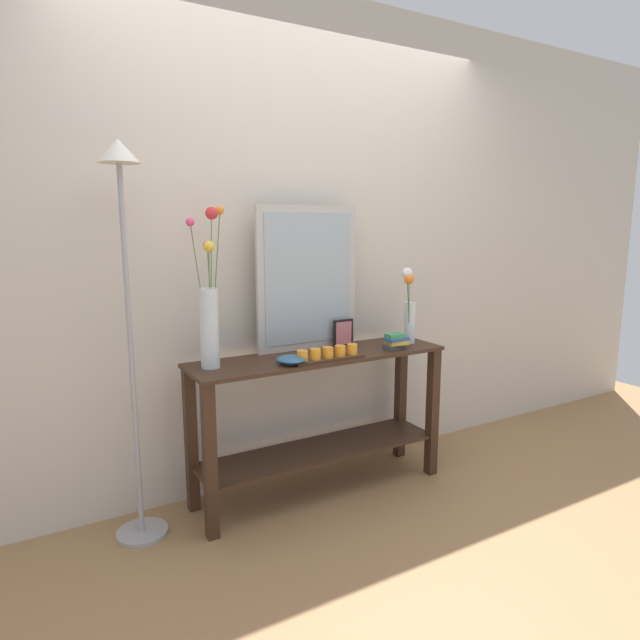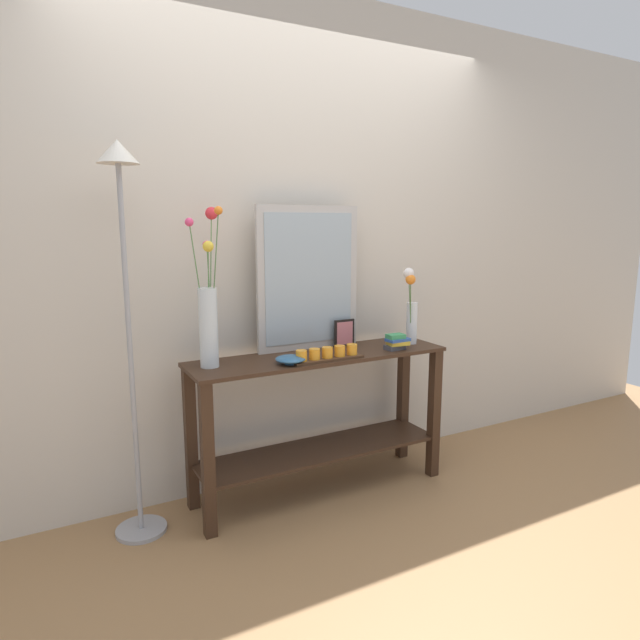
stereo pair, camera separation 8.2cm
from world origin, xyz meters
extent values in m
cube|color=#997047|center=(0.00, 0.00, -0.01)|extent=(7.00, 6.00, 0.02)
cube|color=beige|center=(0.00, 0.31, 1.35)|extent=(6.40, 0.08, 2.70)
cube|color=#382316|center=(0.00, 0.00, 0.77)|extent=(1.42, 0.38, 0.02)
cube|color=#382316|center=(0.00, 0.00, 0.24)|extent=(1.36, 0.34, 0.02)
cube|color=#382316|center=(-0.67, -0.15, 0.38)|extent=(0.06, 0.06, 0.76)
cube|color=#382316|center=(0.67, -0.15, 0.38)|extent=(0.06, 0.06, 0.76)
cube|color=#382316|center=(-0.67, 0.15, 0.38)|extent=(0.06, 0.06, 0.76)
cube|color=#382316|center=(0.67, 0.15, 0.38)|extent=(0.06, 0.06, 0.76)
cube|color=#B7B2AD|center=(0.01, 0.16, 1.17)|extent=(0.61, 0.03, 0.79)
cube|color=#9EADB7|center=(0.01, 0.14, 1.17)|extent=(0.53, 0.00, 0.71)
cylinder|color=silver|center=(-0.59, 0.03, 0.97)|extent=(0.09, 0.09, 0.39)
cylinder|color=#4C753D|center=(-0.57, 0.00, 1.16)|extent=(0.04, 0.10, 0.73)
sphere|color=orange|center=(-0.55, -0.05, 1.53)|extent=(0.04, 0.04, 0.04)
cylinder|color=#4C753D|center=(-0.63, 0.03, 1.14)|extent=(0.08, 0.03, 0.68)
sphere|color=#EA4275|center=(-0.66, 0.04, 1.48)|extent=(0.04, 0.04, 0.04)
cylinder|color=#4C753D|center=(-0.59, 0.04, 1.08)|extent=(0.03, 0.04, 0.56)
sphere|color=yellow|center=(-0.58, 0.05, 1.36)|extent=(0.05, 0.05, 0.05)
cylinder|color=#4C753D|center=(-0.56, 0.09, 1.16)|extent=(0.08, 0.13, 0.72)
sphere|color=red|center=(-0.52, 0.15, 1.52)|extent=(0.06, 0.06, 0.06)
cylinder|color=#4C753D|center=(-0.57, 0.07, 1.08)|extent=(0.02, 0.11, 0.57)
sphere|color=#EA4275|center=(-0.56, 0.13, 1.37)|extent=(0.04, 0.04, 0.04)
cylinder|color=silver|center=(0.60, -0.01, 0.90)|extent=(0.06, 0.06, 0.24)
cylinder|color=#4C753D|center=(0.56, -0.05, 0.98)|extent=(0.07, 0.07, 0.37)
sphere|color=orange|center=(0.53, -0.08, 1.16)|extent=(0.06, 0.06, 0.06)
cylinder|color=#4C753D|center=(0.57, -0.04, 1.00)|extent=(0.08, 0.06, 0.40)
sphere|color=silver|center=(0.53, -0.06, 1.20)|extent=(0.06, 0.06, 0.06)
cube|color=#472D1C|center=(-0.02, -0.12, 0.79)|extent=(0.39, 0.09, 0.01)
cylinder|color=orange|center=(-0.17, -0.12, 0.82)|extent=(0.06, 0.06, 0.05)
cylinder|color=orange|center=(-0.10, -0.12, 0.82)|extent=(0.06, 0.06, 0.05)
cylinder|color=orange|center=(-0.02, -0.12, 0.82)|extent=(0.06, 0.06, 0.05)
cylinder|color=orange|center=(0.05, -0.12, 0.82)|extent=(0.06, 0.06, 0.05)
cylinder|color=orange|center=(0.13, -0.12, 0.82)|extent=(0.06, 0.06, 0.05)
cube|color=black|center=(0.22, 0.11, 0.86)|extent=(0.13, 0.01, 0.15)
cube|color=#CB6E74|center=(0.22, 0.10, 0.86)|extent=(0.10, 0.00, 0.13)
cylinder|color=#2D5B84|center=(-0.22, -0.10, 0.78)|extent=(0.06, 0.06, 0.01)
ellipsoid|color=#2D5B84|center=(-0.22, -0.10, 0.81)|extent=(0.15, 0.15, 0.03)
cube|color=#424247|center=(0.42, -0.09, 0.79)|extent=(0.11, 0.08, 0.03)
cube|color=gold|center=(0.44, -0.10, 0.82)|extent=(0.12, 0.09, 0.02)
cube|color=#2D519E|center=(0.44, -0.10, 0.84)|extent=(0.13, 0.08, 0.02)
cube|color=#388E56|center=(0.42, -0.10, 0.86)|extent=(0.10, 0.07, 0.02)
cylinder|color=#9E9EA3|center=(-0.96, 0.04, 0.01)|extent=(0.24, 0.24, 0.02)
cylinder|color=#9E9EA3|center=(-0.96, 0.04, 0.87)|extent=(0.02, 0.02, 1.70)
cone|color=beige|center=(-0.96, 0.04, 1.77)|extent=(0.18, 0.18, 0.10)
camera|label=1|loc=(-1.40, -2.43, 1.47)|focal=30.20mm
camera|label=2|loc=(-1.32, -2.47, 1.47)|focal=30.20mm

